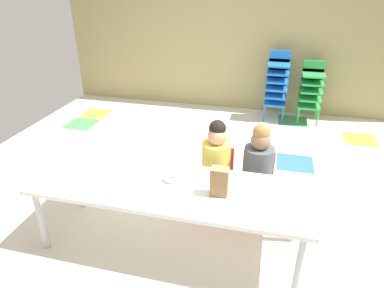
{
  "coord_description": "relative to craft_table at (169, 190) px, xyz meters",
  "views": [
    {
      "loc": [
        0.53,
        -2.8,
        2.03
      ],
      "look_at": [
        -0.04,
        -0.51,
        0.84
      ],
      "focal_mm": 31.15,
      "sensor_mm": 36.0,
      "label": 1
    }
  ],
  "objects": [
    {
      "name": "donut_powdered_on_plate",
      "position": [
        0.0,
        0.06,
        0.07
      ],
      "size": [
        0.12,
        0.12,
        0.04
      ],
      "primitive_type": "torus",
      "color": "white",
      "rests_on": "craft_table"
    },
    {
      "name": "kid_chair_green_stack",
      "position": [
        1.26,
        3.08,
        -0.03
      ],
      "size": [
        0.32,
        0.3,
        0.92
      ],
      "color": "green",
      "rests_on": "ground_plane"
    },
    {
      "name": "paper_plate_center_table",
      "position": [
        -0.52,
        -0.1,
        0.05
      ],
      "size": [
        0.18,
        0.18,
        0.01
      ],
      "primitive_type": "cylinder",
      "color": "white",
      "rests_on": "craft_table"
    },
    {
      "name": "paper_bag_brown",
      "position": [
        0.39,
        -0.02,
        0.16
      ],
      "size": [
        0.13,
        0.09,
        0.22
      ],
      "primitive_type": "cube",
      "color": "#9E754C",
      "rests_on": "craft_table"
    },
    {
      "name": "craft_table",
      "position": [
        0.0,
        0.0,
        0.0
      ],
      "size": [
        2.15,
        0.69,
        0.59
      ],
      "color": "white",
      "rests_on": "ground_plane"
    },
    {
      "name": "seated_child_middle_seat",
      "position": [
        0.65,
        0.57,
        0.01
      ],
      "size": [
        0.34,
        0.34,
        0.92
      ],
      "color": "red",
      "rests_on": "ground_plane"
    },
    {
      "name": "seated_child_near_camera",
      "position": [
        0.27,
        0.57,
        0.01
      ],
      "size": [
        0.32,
        0.31,
        0.92
      ],
      "color": "red",
      "rests_on": "ground_plane"
    },
    {
      "name": "paper_plate_near_edge",
      "position": [
        0.0,
        0.06,
        0.05
      ],
      "size": [
        0.18,
        0.18,
        0.01
      ],
      "primitive_type": "cylinder",
      "color": "white",
      "rests_on": "craft_table"
    },
    {
      "name": "ground_plane",
      "position": [
        0.16,
        0.76,
        -0.55
      ],
      "size": [
        5.9,
        5.36,
        0.02
      ],
      "color": "silver"
    },
    {
      "name": "kid_chair_blue_stack",
      "position": [
        0.76,
        3.08,
        0.03
      ],
      "size": [
        0.32,
        0.3,
        1.04
      ],
      "color": "blue",
      "rests_on": "ground_plane"
    },
    {
      "name": "back_wall",
      "position": [
        0.16,
        3.45,
        0.75
      ],
      "size": [
        5.9,
        0.1,
        2.58
      ],
      "primitive_type": "cube",
      "color": "tan",
      "rests_on": "ground_plane"
    }
  ]
}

